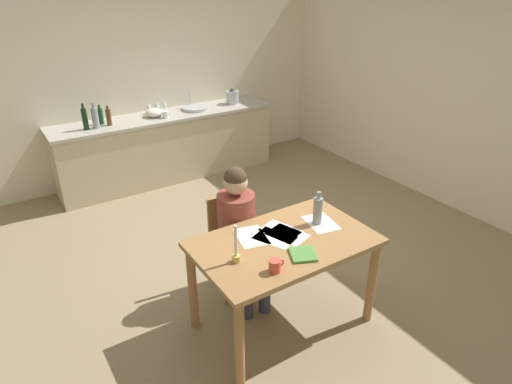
# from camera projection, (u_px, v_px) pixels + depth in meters

# --- Properties ---
(ground_plane) EXTENTS (5.20, 5.20, 0.04)m
(ground_plane) POSITION_uv_depth(u_px,v_px,m) (257.00, 252.00, 4.58)
(ground_plane) COLOR #937F60
(wall_back) EXTENTS (5.20, 0.12, 2.60)m
(wall_back) POSITION_uv_depth(u_px,v_px,m) (152.00, 79.00, 5.95)
(wall_back) COLOR silver
(wall_back) RESTS_ON ground
(wall_right) EXTENTS (0.12, 5.20, 2.60)m
(wall_right) POSITION_uv_depth(u_px,v_px,m) (439.00, 93.00, 5.26)
(wall_right) COLOR silver
(wall_right) RESTS_ON ground
(kitchen_counter) EXTENTS (3.00, 0.64, 0.90)m
(kitchen_counter) POSITION_uv_depth(u_px,v_px,m) (168.00, 146.00, 6.06)
(kitchen_counter) COLOR beige
(kitchen_counter) RESTS_ON ground
(dining_table) EXTENTS (1.35, 0.83, 0.79)m
(dining_table) POSITION_uv_depth(u_px,v_px,m) (284.00, 254.00, 3.34)
(dining_table) COLOR #9E7042
(dining_table) RESTS_ON ground
(chair_at_table) EXTENTS (0.45, 0.45, 0.85)m
(chair_at_table) POSITION_uv_depth(u_px,v_px,m) (233.00, 239.00, 3.89)
(chair_at_table) COLOR #9E7042
(chair_at_table) RESTS_ON ground
(person_seated) EXTENTS (0.37, 0.62, 1.19)m
(person_seated) POSITION_uv_depth(u_px,v_px,m) (240.00, 227.00, 3.68)
(person_seated) COLOR brown
(person_seated) RESTS_ON ground
(coffee_mug) EXTENTS (0.12, 0.08, 0.09)m
(coffee_mug) POSITION_uv_depth(u_px,v_px,m) (275.00, 266.00, 2.93)
(coffee_mug) COLOR #D84C3F
(coffee_mug) RESTS_ON dining_table
(candlestick) EXTENTS (0.06, 0.06, 0.29)m
(candlestick) POSITION_uv_depth(u_px,v_px,m) (236.00, 252.00, 3.02)
(candlestick) COLOR gold
(candlestick) RESTS_ON dining_table
(book_magazine) EXTENTS (0.23, 0.24, 0.02)m
(book_magazine) POSITION_uv_depth(u_px,v_px,m) (303.00, 254.00, 3.11)
(book_magazine) COLOR #519041
(book_magazine) RESTS_ON dining_table
(paper_letter) EXTENTS (0.30, 0.35, 0.00)m
(paper_letter) POSITION_uv_depth(u_px,v_px,m) (280.00, 231.00, 3.42)
(paper_letter) COLOR white
(paper_letter) RESTS_ON dining_table
(paper_bill) EXTENTS (0.32, 0.36, 0.00)m
(paper_bill) POSITION_uv_depth(u_px,v_px,m) (275.00, 238.00, 3.33)
(paper_bill) COLOR white
(paper_bill) RESTS_ON dining_table
(paper_envelope) EXTENTS (0.27, 0.33, 0.00)m
(paper_envelope) POSITION_uv_depth(u_px,v_px,m) (321.00, 223.00, 3.52)
(paper_envelope) COLOR white
(paper_envelope) RESTS_ON dining_table
(paper_receipt) EXTENTS (0.27, 0.34, 0.00)m
(paper_receipt) POSITION_uv_depth(u_px,v_px,m) (252.00, 236.00, 3.34)
(paper_receipt) COLOR white
(paper_receipt) RESTS_ON dining_table
(paper_notice) EXTENTS (0.29, 0.35, 0.00)m
(paper_notice) POSITION_uv_depth(u_px,v_px,m) (287.00, 235.00, 3.36)
(paper_notice) COLOR white
(paper_notice) RESTS_ON dining_table
(wine_bottle_on_table) EXTENTS (0.07, 0.07, 0.28)m
(wine_bottle_on_table) POSITION_uv_depth(u_px,v_px,m) (318.00, 210.00, 3.47)
(wine_bottle_on_table) COLOR #8C999E
(wine_bottle_on_table) RESTS_ON dining_table
(sink_unit) EXTENTS (0.36, 0.36, 0.24)m
(sink_unit) POSITION_uv_depth(u_px,v_px,m) (195.00, 108.00, 6.07)
(sink_unit) COLOR #B2B7BC
(sink_unit) RESTS_ON kitchen_counter
(bottle_oil) EXTENTS (0.06, 0.06, 0.32)m
(bottle_oil) POSITION_uv_depth(u_px,v_px,m) (85.00, 119.00, 5.24)
(bottle_oil) COLOR black
(bottle_oil) RESTS_ON kitchen_counter
(bottle_vinegar) EXTENTS (0.08, 0.08, 0.31)m
(bottle_vinegar) POSITION_uv_depth(u_px,v_px,m) (95.00, 118.00, 5.29)
(bottle_vinegar) COLOR #8C999E
(bottle_vinegar) RESTS_ON kitchen_counter
(bottle_wine_red) EXTENTS (0.07, 0.07, 0.24)m
(bottle_wine_red) POSITION_uv_depth(u_px,v_px,m) (100.00, 116.00, 5.44)
(bottle_wine_red) COLOR #194C23
(bottle_wine_red) RESTS_ON kitchen_counter
(bottle_sauce) EXTENTS (0.06, 0.06, 0.24)m
(bottle_sauce) POSITION_uv_depth(u_px,v_px,m) (109.00, 117.00, 5.40)
(bottle_sauce) COLOR #593319
(bottle_sauce) RESTS_ON kitchen_counter
(mixing_bowl) EXTENTS (0.24, 0.24, 0.11)m
(mixing_bowl) POSITION_uv_depth(u_px,v_px,m) (155.00, 113.00, 5.75)
(mixing_bowl) COLOR white
(mixing_bowl) RESTS_ON kitchen_counter
(stovetop_kettle) EXTENTS (0.18, 0.18, 0.22)m
(stovetop_kettle) POSITION_uv_depth(u_px,v_px,m) (232.00, 97.00, 6.32)
(stovetop_kettle) COLOR #B7BABF
(stovetop_kettle) RESTS_ON kitchen_counter
(wine_glass_near_sink) EXTENTS (0.07, 0.07, 0.15)m
(wine_glass_near_sink) POSITION_uv_depth(u_px,v_px,m) (164.00, 103.00, 5.95)
(wine_glass_near_sink) COLOR silver
(wine_glass_near_sink) RESTS_ON kitchen_counter
(wine_glass_by_kettle) EXTENTS (0.07, 0.07, 0.15)m
(wine_glass_by_kettle) POSITION_uv_depth(u_px,v_px,m) (157.00, 104.00, 5.90)
(wine_glass_by_kettle) COLOR silver
(wine_glass_by_kettle) RESTS_ON kitchen_counter
(wine_glass_back_left) EXTENTS (0.07, 0.07, 0.15)m
(wine_glass_back_left) POSITION_uv_depth(u_px,v_px,m) (149.00, 106.00, 5.85)
(wine_glass_back_left) COLOR silver
(wine_glass_back_left) RESTS_ON kitchen_counter
(teacup_on_counter) EXTENTS (0.11, 0.08, 0.09)m
(teacup_on_counter) POSITION_uv_depth(u_px,v_px,m) (166.00, 115.00, 5.70)
(teacup_on_counter) COLOR white
(teacup_on_counter) RESTS_ON kitchen_counter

